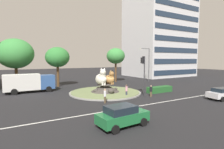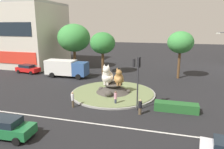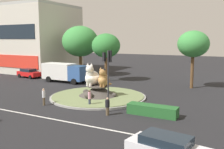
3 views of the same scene
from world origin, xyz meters
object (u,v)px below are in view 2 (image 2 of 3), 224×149
broadleaf_tree_behind_island (74,38)px  pedestrian_pink_shirt (116,98)px  shophouse_block (4,34)px  traffic_light_mast (138,72)px  pedestrian_white_shirt (73,99)px  second_tree_near_tower (181,43)px  hatchback_near_shophouse (8,127)px  parked_car_right (28,69)px  delivery_box_truck (66,68)px  cat_statue_tabby (119,78)px  cat_statue_white (107,76)px  third_tree_left (103,43)px  pedestrian_black_shirt (140,107)px

broadleaf_tree_behind_island → pedestrian_pink_shirt: broadleaf_tree_behind_island is taller
shophouse_block → pedestrian_pink_shirt: size_ratio=15.89×
traffic_light_mast → pedestrian_white_shirt: size_ratio=3.23×
second_tree_near_tower → pedestrian_pink_shirt: size_ratio=4.66×
pedestrian_white_shirt → hatchback_near_shophouse: (-2.19, -7.01, -0.09)m
second_tree_near_tower → pedestrian_pink_shirt: (-7.00, -14.45, -5.02)m
pedestrian_white_shirt → second_tree_near_tower: bearing=-147.0°
parked_car_right → second_tree_near_tower: bearing=14.2°
pedestrian_white_shirt → parked_car_right: size_ratio=0.37×
shophouse_block → delivery_box_truck: bearing=-22.1°
cat_statue_tabby → pedestrian_pink_shirt: (0.56, -3.73, -1.28)m
shophouse_block → delivery_box_truck: shophouse_block is taller
second_tree_near_tower → parked_car_right: size_ratio=1.66×
cat_statue_white → pedestrian_pink_shirt: bearing=25.7°
shophouse_block → pedestrian_pink_shirt: (30.78, -18.46, -5.73)m
third_tree_left → pedestrian_white_shirt: (1.75, -15.81, -4.61)m
traffic_light_mast → pedestrian_white_shirt: bearing=107.2°
third_tree_left → pedestrian_white_shirt: size_ratio=4.32×
traffic_light_mast → hatchback_near_shophouse: bearing=140.1°
parked_car_right → hatchback_near_shophouse: bearing=-49.6°
cat_statue_white → pedestrian_pink_shirt: cat_statue_white is taller
second_tree_near_tower → third_tree_left: second_tree_near_tower is taller
cat_statue_white → hatchback_near_shophouse: cat_statue_white is taller
second_tree_near_tower → hatchback_near_shophouse: second_tree_near_tower is taller
traffic_light_mast → shophouse_block: shophouse_block is taller
traffic_light_mast → broadleaf_tree_behind_island: 23.35m
broadleaf_tree_behind_island → delivery_box_truck: (1.55, -6.59, -4.59)m
hatchback_near_shophouse → pedestrian_pink_shirt: bearing=50.2°
shophouse_block → parked_car_right: size_ratio=5.64×
pedestrian_white_shirt → cat_statue_tabby: bearing=-146.3°
pedestrian_white_shirt → parked_car_right: 19.97m
second_tree_near_tower → pedestrian_pink_shirt: bearing=-115.8°
cat_statue_tabby → pedestrian_black_shirt: size_ratio=1.53×
delivery_box_truck → parked_car_right: bearing=174.8°
shophouse_block → cat_statue_tabby: bearing=-25.3°
third_tree_left → pedestrian_black_shirt: bearing=-60.3°
shophouse_block → delivery_box_truck: (19.45, -8.19, -5.01)m
shophouse_block → delivery_box_truck: size_ratio=3.63×
cat_statue_white → pedestrian_pink_shirt: (2.04, -3.67, -1.42)m
cat_statue_tabby → traffic_light_mast: 5.63m
traffic_light_mast → shophouse_block: 38.40m
traffic_light_mast → broadleaf_tree_behind_island: (-15.31, 17.51, 2.12)m
broadleaf_tree_behind_island → pedestrian_white_shirt: bearing=-65.3°
third_tree_left → broadleaf_tree_behind_island: bearing=157.5°
pedestrian_white_shirt → parked_car_right: bearing=-62.0°
pedestrian_pink_shirt → hatchback_near_shophouse: size_ratio=0.40×
hatchback_near_shophouse → parked_car_right: bearing=120.1°
pedestrian_pink_shirt → pedestrian_black_shirt: size_ratio=1.05×
hatchback_near_shophouse → delivery_box_truck: 19.68m
pedestrian_pink_shirt → parked_car_right: pedestrian_pink_shirt is taller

